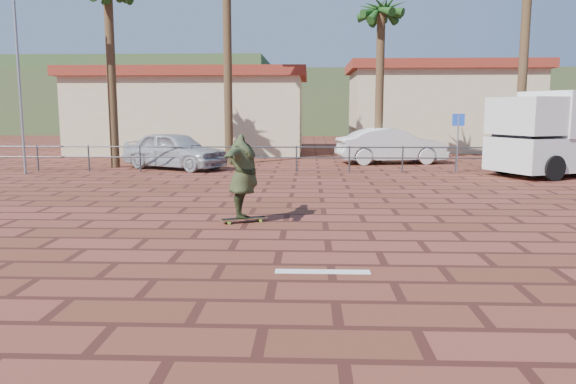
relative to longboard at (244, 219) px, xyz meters
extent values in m
plane|color=brown|center=(0.89, -2.37, -0.08)|extent=(120.00, 120.00, 0.00)
cube|color=white|center=(1.59, -3.57, -0.08)|extent=(1.40, 0.22, 0.01)
cylinder|color=#47494F|center=(-9.11, 9.63, 0.42)|extent=(0.06, 0.06, 1.00)
cylinder|color=#47494F|center=(-7.11, 9.63, 0.42)|extent=(0.06, 0.06, 1.00)
cylinder|color=#47494F|center=(-5.11, 9.63, 0.42)|extent=(0.06, 0.06, 1.00)
cylinder|color=#47494F|center=(-3.11, 9.63, 0.42)|extent=(0.06, 0.06, 1.00)
cylinder|color=#47494F|center=(-1.11, 9.63, 0.42)|extent=(0.06, 0.06, 1.00)
cylinder|color=#47494F|center=(0.89, 9.63, 0.42)|extent=(0.06, 0.06, 1.00)
cylinder|color=#47494F|center=(2.89, 9.63, 0.42)|extent=(0.06, 0.06, 1.00)
cylinder|color=#47494F|center=(4.89, 9.63, 0.42)|extent=(0.06, 0.06, 1.00)
cylinder|color=#47494F|center=(6.89, 9.63, 0.42)|extent=(0.06, 0.06, 1.00)
cylinder|color=#47494F|center=(8.89, 9.63, 0.42)|extent=(0.06, 0.06, 1.00)
cylinder|color=#47494F|center=(10.89, 9.63, 0.42)|extent=(0.06, 0.06, 1.00)
cylinder|color=#47494F|center=(0.89, 9.63, 0.87)|extent=(24.00, 0.05, 0.05)
cylinder|color=#47494F|center=(0.89, 9.63, 0.47)|extent=(24.00, 0.05, 0.05)
cylinder|color=gray|center=(-9.11, 8.63, 3.92)|extent=(0.10, 0.10, 8.00)
cylinder|color=brown|center=(-6.61, 11.13, 3.42)|extent=(0.36, 0.36, 7.00)
cylinder|color=brown|center=(-2.11, 12.63, 4.02)|extent=(0.36, 0.36, 8.20)
cylinder|color=brown|center=(4.39, 13.13, 3.17)|extent=(0.36, 0.36, 6.50)
sphere|color=#1F4B19|center=(4.39, 13.13, 6.47)|extent=(2.40, 2.40, 2.40)
cylinder|color=brown|center=(9.89, 11.63, 3.82)|extent=(0.36, 0.36, 7.80)
cube|color=beige|center=(-5.11, 19.63, 1.92)|extent=(12.00, 7.00, 4.00)
cube|color=maroon|center=(-5.11, 19.63, 4.17)|extent=(12.60, 7.60, 0.50)
cube|color=beige|center=(8.89, 21.63, 2.17)|extent=(10.00, 6.00, 4.50)
cube|color=maroon|center=(8.89, 21.63, 4.67)|extent=(10.60, 6.60, 0.50)
cube|color=#384C28|center=(0.89, 47.63, 2.92)|extent=(70.00, 18.00, 6.00)
cube|color=#384C28|center=(-21.11, 53.63, 3.92)|extent=(35.00, 14.00, 8.00)
cube|color=olive|center=(0.00, 0.00, 0.01)|extent=(1.00, 0.61, 0.02)
cube|color=black|center=(0.00, 0.00, 0.02)|extent=(0.96, 0.58, 0.00)
cube|color=silver|center=(-0.32, -0.14, -0.02)|extent=(0.12, 0.17, 0.03)
cube|color=silver|center=(0.32, 0.14, -0.02)|extent=(0.12, 0.17, 0.03)
cylinder|color=#7DD72D|center=(-0.27, -0.23, -0.05)|extent=(0.07, 0.05, 0.06)
cylinder|color=#7DD72D|center=(-0.36, -0.05, -0.05)|extent=(0.07, 0.05, 0.06)
cylinder|color=#7DD72D|center=(0.36, 0.05, -0.05)|extent=(0.07, 0.05, 0.06)
cylinder|color=#7DD72D|center=(0.27, 0.23, -0.05)|extent=(0.07, 0.05, 0.06)
imported|color=#313A1F|center=(0.00, 0.00, 0.90)|extent=(0.77, 2.21, 1.76)
cube|color=silver|center=(10.78, 9.13, 0.72)|extent=(6.24, 4.52, 1.18)
cube|color=silver|center=(8.93, 8.30, 2.06)|extent=(2.53, 2.85, 1.29)
cube|color=black|center=(8.29, 8.01, 1.58)|extent=(0.81, 1.69, 0.70)
cylinder|color=black|center=(9.49, 7.32, 0.35)|extent=(0.90, 0.62, 0.86)
cylinder|color=black|center=(8.56, 9.37, 0.35)|extent=(0.90, 0.62, 0.86)
cylinder|color=black|center=(11.89, 10.86, 0.35)|extent=(0.90, 0.62, 0.86)
imported|color=#AFB3B6|center=(-4.01, 10.63, 0.67)|extent=(4.72, 3.55, 1.50)
imported|color=silver|center=(4.96, 13.21, 0.70)|extent=(4.95, 2.44, 1.56)
cylinder|color=gray|center=(6.91, 9.63, 1.01)|extent=(0.06, 0.06, 2.18)
cube|color=#193FB2|center=(6.91, 9.63, 1.90)|extent=(0.45, 0.12, 0.45)
camera|label=1|loc=(1.39, -11.58, 2.29)|focal=35.00mm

